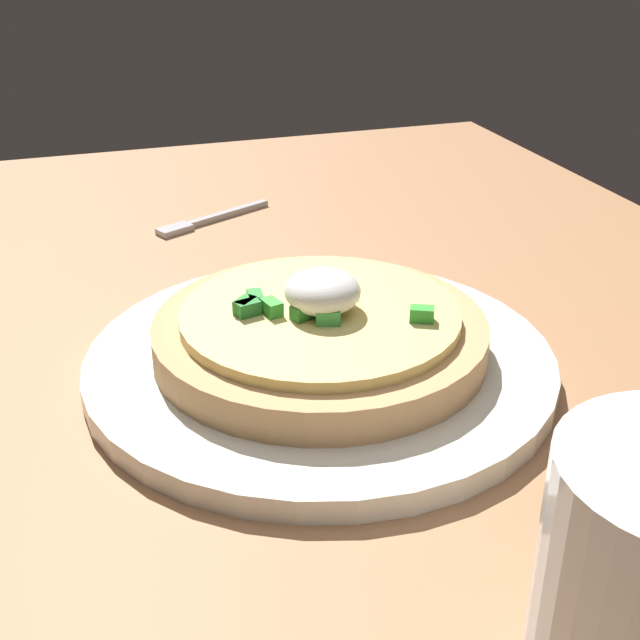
{
  "coord_description": "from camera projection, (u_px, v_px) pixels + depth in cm",
  "views": [
    {
      "loc": [
        -33.21,
        7.63,
        26.82
      ],
      "look_at": [
        6.22,
        -5.27,
        5.76
      ],
      "focal_mm": 47.45,
      "sensor_mm": 36.0,
      "label": 1
    }
  ],
  "objects": [
    {
      "name": "dining_table",
      "position": [
        258.0,
        470.0,
        0.42
      ],
      "size": [
        112.82,
        81.13,
        2.44
      ],
      "primitive_type": "cube",
      "color": "#A16F4A",
      "rests_on": "ground"
    },
    {
      "name": "plate",
      "position": [
        320.0,
        362.0,
        0.48
      ],
      "size": [
        26.25,
        26.25,
        1.31
      ],
      "primitive_type": "cylinder",
      "color": "silver",
      "rests_on": "dining_table"
    },
    {
      "name": "fork",
      "position": [
        205.0,
        220.0,
        0.69
      ],
      "size": [
        5.64,
        10.33,
        0.5
      ],
      "rotation": [
        0.0,
        0.0,
        2.02
      ],
      "color": "#B7B7BC",
      "rests_on": "dining_table"
    },
    {
      "name": "pizza",
      "position": [
        320.0,
        330.0,
        0.47
      ],
      "size": [
        18.55,
        18.55,
        4.93
      ],
      "color": "tan",
      "rests_on": "plate"
    }
  ]
}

